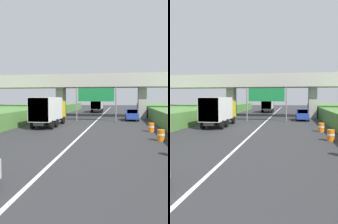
{
  "view_description": "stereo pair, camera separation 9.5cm",
  "coord_description": "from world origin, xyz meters",
  "views": [
    {
      "loc": [
        3.51,
        0.19,
        3.4
      ],
      "look_at": [
        0.0,
        21.23,
        2.0
      ],
      "focal_mm": 35.3,
      "sensor_mm": 36.0,
      "label": 1
    },
    {
      "loc": [
        3.6,
        0.2,
        3.4
      ],
      "look_at": [
        0.0,
        21.23,
        2.0
      ],
      "focal_mm": 35.3,
      "sensor_mm": 36.0,
      "label": 2
    }
  ],
  "objects": [
    {
      "name": "construction_barrel_2",
      "position": [
        6.65,
        18.0,
        0.46
      ],
      "size": [
        0.57,
        0.57,
        0.9
      ],
      "color": "orange",
      "rests_on": "ground"
    },
    {
      "name": "construction_barrel_3",
      "position": [
        6.52,
        22.62,
        0.46
      ],
      "size": [
        0.57,
        0.57,
        0.9
      ],
      "color": "orange",
      "rests_on": "ground"
    },
    {
      "name": "overhead_highway_sign",
      "position": [
        0.0,
        31.75,
        3.53
      ],
      "size": [
        5.88,
        0.18,
        4.86
      ],
      "color": "slate",
      "rests_on": "ground"
    },
    {
      "name": "truck_yellow",
      "position": [
        -4.83,
        24.98,
        1.93
      ],
      "size": [
        2.44,
        7.3,
        3.44
      ],
      "color": "black",
      "rests_on": "ground"
    },
    {
      "name": "overpass_bridge",
      "position": [
        0.0,
        38.6,
        5.5
      ],
      "size": [
        40.0,
        4.8,
        7.36
      ],
      "color": "#ADA89E",
      "rests_on": "ground"
    },
    {
      "name": "lane_centre_stripe",
      "position": [
        0.0,
        30.88,
        0.0
      ],
      "size": [
        0.2,
        101.76,
        0.01
      ],
      "primitive_type": "cube",
      "color": "white",
      "rests_on": "ground"
    },
    {
      "name": "car_blue",
      "position": [
        5.18,
        33.58,
        0.86
      ],
      "size": [
        1.86,
        4.1,
        1.72
      ],
      "color": "#233D9E",
      "rests_on": "ground"
    },
    {
      "name": "truck_black",
      "position": [
        -1.82,
        51.01,
        1.93
      ],
      "size": [
        2.44,
        7.3,
        3.44
      ],
      "color": "black",
      "rests_on": "ground"
    }
  ]
}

